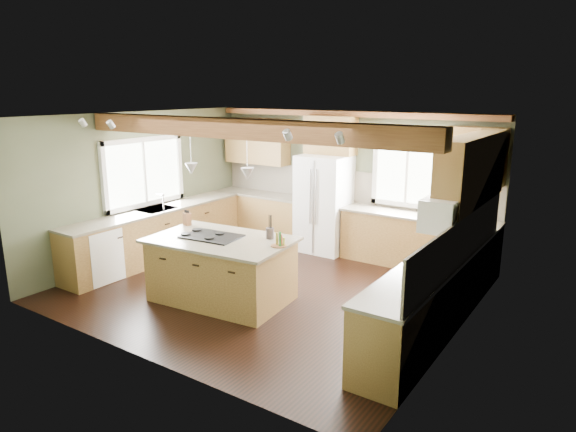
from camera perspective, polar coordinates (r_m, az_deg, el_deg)
The scene contains 37 objects.
floor at distance 7.94m, azimuth -1.98°, elevation -8.05°, with size 5.60×5.60×0.00m, color black.
ceiling at distance 7.37m, azimuth -2.15°, elevation 11.03°, with size 5.60×5.60×0.00m, color silver.
wall_back at distance 9.65m, azimuth 6.71°, elevation 3.86°, with size 5.60×5.60×0.00m, color #454D36.
wall_left at distance 9.44m, azimuth -15.98°, elevation 3.20°, with size 5.00×5.00×0.00m, color #454D36.
wall_right at distance 6.37m, azimuth 18.79°, elevation -2.05°, with size 5.00×5.00×0.00m, color #454D36.
ceiling_beam at distance 6.82m, azimuth -5.75°, elevation 9.64°, with size 5.55×0.26×0.26m, color #542C18.
soffit_trim at distance 9.42m, azimuth 6.64°, elevation 11.22°, with size 5.55×0.20×0.10m, color #542C18.
backsplash_back at distance 9.65m, azimuth 6.65°, elevation 3.32°, with size 5.58×0.03×0.58m, color brown.
backsplash_right at distance 6.45m, azimuth 18.72°, elevation -2.69°, with size 0.03×3.70×0.58m, color brown.
base_cab_back_left at distance 10.51m, azimuth -2.88°, elevation -0.02°, with size 2.02×0.60×0.88m, color brown.
counter_back_left at distance 10.41m, azimuth -2.91°, elevation 2.44°, with size 2.06×0.64×0.04m, color #4F483A.
base_cab_back_right at distance 9.00m, azimuth 14.12°, elevation -2.84°, with size 2.62×0.60×0.88m, color brown.
counter_back_right at distance 8.88m, azimuth 14.29°, elevation 0.01°, with size 2.66×0.64×0.04m, color #4F483A.
base_cab_left at distance 9.44m, azimuth -14.22°, elevation -2.05°, with size 0.60×3.70×0.88m, color brown.
counter_left at distance 9.33m, azimuth -14.38°, elevation 0.66°, with size 0.64×3.74×0.04m, color #4F483A.
base_cab_right at distance 6.77m, azimuth 15.86°, elevation -8.59°, with size 0.60×3.70×0.88m, color brown.
counter_right at distance 6.61m, azimuth 16.13°, elevation -4.90°, with size 0.64×3.74×0.04m, color #4F483A.
upper_cab_back_left at distance 10.47m, azimuth -3.46°, elevation 8.31°, with size 1.40×0.35×0.90m, color brown.
upper_cab_over_fridge at distance 9.52m, azimuth 4.74°, elevation 8.94°, with size 0.96×0.35×0.70m, color brown.
upper_cab_right at distance 7.14m, azimuth 19.79°, elevation 4.88°, with size 0.35×2.20×0.90m, color brown.
upper_cab_back_corner at distance 8.59m, azimuth 20.11°, elevation 6.26°, with size 0.90×0.35×0.90m, color brown.
window_left at distance 9.42m, azimuth -15.77°, elevation 4.73°, with size 0.04×1.60×1.05m, color white.
window_back at distance 9.13m, azimuth 13.13°, elevation 4.61°, with size 1.10×0.04×1.00m, color white.
sink at distance 9.33m, azimuth -14.39°, elevation 0.69°, with size 0.50×0.65×0.03m, color #262628.
faucet at distance 9.17m, azimuth -13.69°, elevation 1.43°, with size 0.02×0.02×0.28m, color #B2B2B7.
dishwasher at distance 8.67m, azimuth -20.55°, elevation -4.03°, with size 0.60×0.60×0.84m, color white.
oven at distance 5.66m, azimuth 11.47°, elevation -13.08°, with size 0.60×0.72×0.84m, color white.
microwave at distance 6.32m, azimuth 16.93°, elevation 0.32°, with size 0.40×0.70×0.38m, color white.
pendant_left at distance 7.38m, azimuth -10.69°, elevation 5.18°, with size 0.18×0.18×0.16m, color #B2B2B7.
pendant_right at distance 6.84m, azimuth -4.54°, elevation 4.70°, with size 0.18×0.18×0.16m, color #B2B2B7.
refrigerator at distance 9.54m, azimuth 3.99°, elevation 1.36°, with size 0.90×0.74×1.80m, color silver.
island at distance 7.46m, azimuth -7.37°, elevation -6.03°, with size 1.87×1.14×0.88m, color brown.
island_top at distance 7.32m, azimuth -7.48°, elevation -2.64°, with size 2.00×1.27×0.04m, color #4F483A.
cooktop at distance 7.40m, azimuth -8.47°, elevation -2.25°, with size 0.81×0.54×0.02m, color black.
knife_block at distance 8.08m, azimuth -11.15°, elevation -0.33°, with size 0.12×0.09×0.19m, color brown.
utensil_crock at distance 7.23m, azimuth -2.02°, elevation -1.92°, with size 0.12×0.12×0.15m, color #474138.
bottle_tray at distance 6.87m, azimuth -1.06°, elevation -2.58°, with size 0.21×0.21×0.20m, color #5B311B, non-canonical shape.
Camera 1 is at (4.33, -5.95, 2.97)m, focal length 32.00 mm.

